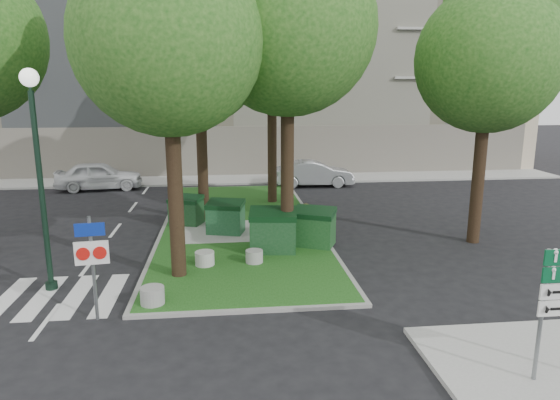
{
  "coord_description": "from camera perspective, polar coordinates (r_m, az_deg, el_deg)",
  "views": [
    {
      "loc": [
        -0.04,
        -11.79,
        5.58
      ],
      "look_at": [
        1.7,
        3.97,
        2.0
      ],
      "focal_mm": 32.0,
      "sensor_mm": 36.0,
      "label": 1
    }
  ],
  "objects": [
    {
      "name": "car_silver",
      "position": [
        28.87,
        3.89,
        3.04
      ],
      "size": [
        4.53,
        1.7,
        1.48
      ],
      "primitive_type": "imported",
      "rotation": [
        0.0,
        0.0,
        1.54
      ],
      "color": "#93969A",
      "rests_on": "ground"
    },
    {
      "name": "dumpster_d",
      "position": [
        17.65,
        3.88,
        -3.13
      ],
      "size": [
        1.74,
        1.52,
        1.35
      ],
      "rotation": [
        0.0,
        0.0,
        -0.42
      ],
      "color": "#144118",
      "rests_on": "median_island"
    },
    {
      "name": "bollard_mid",
      "position": [
        15.97,
        -8.6,
        -6.6
      ],
      "size": [
        0.6,
        0.6,
        0.43
      ],
      "primitive_type": "cylinder",
      "color": "#AAABA6",
      "rests_on": "median_island"
    },
    {
      "name": "traffic_sign_pole",
      "position": [
        12.8,
        -20.69,
        -5.84
      ],
      "size": [
        0.79,
        0.13,
        2.63
      ],
      "rotation": [
        0.0,
        0.0,
        0.11
      ],
      "color": "slate",
      "rests_on": "ground"
    },
    {
      "name": "tree_street_right",
      "position": [
        19.22,
        23.03,
        15.94
      ],
      "size": [
        5.0,
        5.0,
        10.06
      ],
      "color": "black",
      "rests_on": "ground"
    },
    {
      "name": "litter_bin",
      "position": [
        20.8,
        2.87,
        -1.51
      ],
      "size": [
        0.4,
        0.4,
        0.7
      ],
      "primitive_type": "cylinder",
      "color": "gold",
      "rests_on": "median_island"
    },
    {
      "name": "median_kerb",
      "position": [
        20.56,
        -4.55,
        -2.92
      ],
      "size": [
        6.3,
        16.3,
        0.1
      ],
      "primitive_type": "cube",
      "color": "gray",
      "rests_on": "ground"
    },
    {
      "name": "ground",
      "position": [
        13.05,
        -5.65,
        -12.67
      ],
      "size": [
        120.0,
        120.0,
        0.0
      ],
      "primitive_type": "plane",
      "color": "black",
      "rests_on": "ground"
    },
    {
      "name": "median_island",
      "position": [
        20.56,
        -4.55,
        -2.9
      ],
      "size": [
        6.0,
        16.0,
        0.12
      ],
      "primitive_type": "cube",
      "color": "#1B4A15",
      "rests_on": "ground"
    },
    {
      "name": "tree_median_near_right",
      "position": [
        16.66,
        1.2,
        21.02
      ],
      "size": [
        5.6,
        5.6,
        11.46
      ],
      "color": "black",
      "rests_on": "ground"
    },
    {
      "name": "dumpster_a",
      "position": [
        20.7,
        -10.68,
        -1.16
      ],
      "size": [
        1.52,
        1.3,
        1.19
      ],
      "rotation": [
        0.0,
        0.0,
        -0.38
      ],
      "color": "black",
      "rests_on": "median_island"
    },
    {
      "name": "building_sidewalk",
      "position": [
        30.79,
        -6.11,
        2.32
      ],
      "size": [
        42.0,
        3.0,
        0.12
      ],
      "primitive_type": "cube",
      "color": "#999993",
      "rests_on": "ground"
    },
    {
      "name": "tree_median_mid",
      "position": [
        20.92,
        -9.03,
        16.41
      ],
      "size": [
        4.8,
        4.8,
        9.99
      ],
      "color": "black",
      "rests_on": "ground"
    },
    {
      "name": "tree_median_far",
      "position": [
        24.12,
        -0.75,
        19.24
      ],
      "size": [
        5.8,
        5.8,
        11.93
      ],
      "color": "black",
      "rests_on": "ground"
    },
    {
      "name": "street_lamp",
      "position": [
        14.84,
        -25.97,
        4.63
      ],
      "size": [
        0.48,
        0.48,
        6.08
      ],
      "color": "black",
      "rests_on": "ground"
    },
    {
      "name": "car_white",
      "position": [
        29.58,
        -19.98,
        2.63
      ],
      "size": [
        4.81,
        2.39,
        1.58
      ],
      "primitive_type": "imported",
      "rotation": [
        0.0,
        0.0,
        1.69
      ],
      "color": "silver",
      "rests_on": "ground"
    },
    {
      "name": "dumpster_c",
      "position": [
        16.99,
        -0.81,
        -3.52
      ],
      "size": [
        1.7,
        1.29,
        1.47
      ],
      "rotation": [
        0.0,
        0.0,
        -0.12
      ],
      "color": "#103516",
      "rests_on": "median_island"
    },
    {
      "name": "bollard_right",
      "position": [
        16.04,
        -2.96,
        -6.44
      ],
      "size": [
        0.56,
        0.56,
        0.4
      ],
      "primitive_type": "cylinder",
      "color": "gray",
      "rests_on": "median_island"
    },
    {
      "name": "sidewalk_corner",
      "position": [
        11.92,
        29.32,
        -16.64
      ],
      "size": [
        5.0,
        4.0,
        0.12
      ],
      "primitive_type": "cube",
      "color": "#999993",
      "rests_on": "ground"
    },
    {
      "name": "bollard_left",
      "position": [
        13.51,
        -14.37,
        -10.52
      ],
      "size": [
        0.62,
        0.62,
        0.44
      ],
      "primitive_type": "cylinder",
      "color": "gray",
      "rests_on": "median_island"
    },
    {
      "name": "dumpster_b",
      "position": [
        19.2,
        -6.24,
        -1.98
      ],
      "size": [
        1.58,
        1.29,
        1.28
      ],
      "rotation": [
        0.0,
        0.0,
        -0.26
      ],
      "color": "#134422",
      "rests_on": "median_island"
    },
    {
      "name": "apartment_building",
      "position": [
        37.87,
        -6.47,
        16.31
      ],
      "size": [
        41.0,
        12.0,
        16.0
      ],
      "primitive_type": "cube",
      "color": "#C3B592",
      "rests_on": "ground"
    },
    {
      "name": "tree_median_near_left",
      "position": [
        14.52,
        -12.37,
        19.31
      ],
      "size": [
        5.2,
        5.2,
        10.53
      ],
      "color": "black",
      "rests_on": "ground"
    },
    {
      "name": "zebra_crossing",
      "position": [
        14.89,
        -20.55,
        -10.13
      ],
      "size": [
        5.0,
        3.0,
        0.01
      ],
      "primitive_type": "cube",
      "color": "silver",
      "rests_on": "ground"
    }
  ]
}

